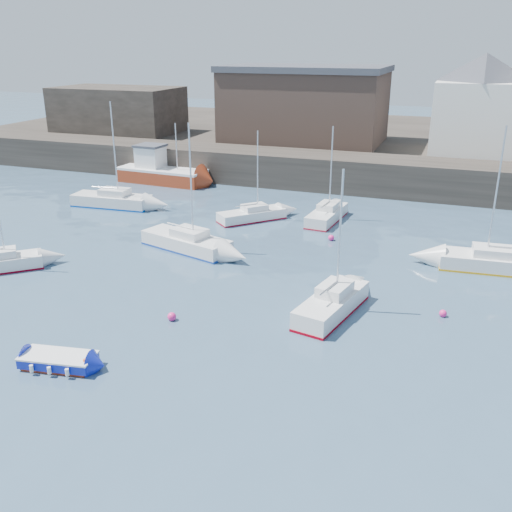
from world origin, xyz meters
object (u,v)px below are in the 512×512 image
(blue_dinghy, at_px, (58,360))
(buoy_mid, at_px, (443,316))
(sailboat_e, at_px, (112,200))
(fishing_boat, at_px, (160,171))
(sailboat_h, at_px, (252,215))
(sailboat_c, at_px, (332,304))
(sailboat_b, at_px, (187,242))
(sailboat_f, at_px, (327,215))
(buoy_far, at_px, (331,240))
(sailboat_d, at_px, (497,262))
(buoy_near, at_px, (172,320))

(blue_dinghy, relative_size, buoy_mid, 8.75)
(sailboat_e, bearing_deg, blue_dinghy, -61.55)
(fishing_boat, bearing_deg, sailboat_h, -34.61)
(sailboat_c, distance_m, buoy_mid, 5.47)
(sailboat_b, relative_size, sailboat_f, 1.17)
(sailboat_e, relative_size, sailboat_h, 1.26)
(sailboat_c, xyz_separation_m, buoy_mid, (5.21, 1.58, -0.55))
(sailboat_c, bearing_deg, fishing_boat, 134.67)
(sailboat_h, xyz_separation_m, buoy_far, (6.69, -2.49, -0.43))
(sailboat_d, relative_size, buoy_mid, 22.56)
(blue_dinghy, xyz_separation_m, sailboat_b, (-1.46, 14.69, 0.20))
(sailboat_e, relative_size, buoy_mid, 22.50)
(buoy_near, relative_size, buoy_far, 1.05)
(blue_dinghy, height_order, fishing_boat, fishing_boat)
(buoy_near, bearing_deg, sailboat_d, 39.68)
(fishing_boat, distance_m, buoy_near, 29.46)
(sailboat_c, relative_size, sailboat_f, 1.03)
(sailboat_c, height_order, sailboat_h, sailboat_c)
(sailboat_f, height_order, buoy_far, sailboat_f)
(sailboat_e, height_order, sailboat_f, sailboat_e)
(sailboat_d, xyz_separation_m, buoy_mid, (-2.61, -7.43, -0.51))
(sailboat_d, distance_m, buoy_mid, 7.89)
(sailboat_c, height_order, sailboat_d, sailboat_d)
(sailboat_c, xyz_separation_m, sailboat_e, (-21.32, 13.06, -0.00))
(sailboat_c, bearing_deg, sailboat_d, 49.06)
(sailboat_d, relative_size, sailboat_e, 1.00)
(buoy_near, bearing_deg, sailboat_h, 97.30)
(sailboat_f, distance_m, buoy_far, 4.52)
(sailboat_b, bearing_deg, fishing_boat, 123.95)
(buoy_far, bearing_deg, sailboat_e, 173.52)
(sailboat_h, bearing_deg, sailboat_d, -14.48)
(fishing_boat, bearing_deg, buoy_far, -30.11)
(blue_dinghy, height_order, sailboat_e, sailboat_e)
(sailboat_h, height_order, buoy_mid, sailboat_h)
(sailboat_e, height_order, sailboat_h, sailboat_e)
(sailboat_e, bearing_deg, sailboat_f, 7.06)
(blue_dinghy, bearing_deg, sailboat_d, 45.80)
(sailboat_f, bearing_deg, buoy_far, -72.66)
(buoy_far, bearing_deg, sailboat_d, -10.47)
(buoy_far, bearing_deg, sailboat_h, 159.58)
(sailboat_d, bearing_deg, buoy_mid, -109.32)
(sailboat_c, relative_size, sailboat_h, 1.08)
(buoy_near, distance_m, buoy_mid, 13.27)
(sailboat_e, height_order, buoy_mid, sailboat_e)
(sailboat_f, xyz_separation_m, buoy_far, (1.34, -4.29, -0.49))
(sailboat_c, bearing_deg, sailboat_e, 148.51)
(blue_dinghy, xyz_separation_m, sailboat_e, (-11.84, 21.84, 0.22))
(fishing_boat, relative_size, sailboat_b, 1.07)
(sailboat_d, bearing_deg, sailboat_b, -170.61)
(fishing_boat, xyz_separation_m, sailboat_f, (17.94, -6.89, -0.61))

